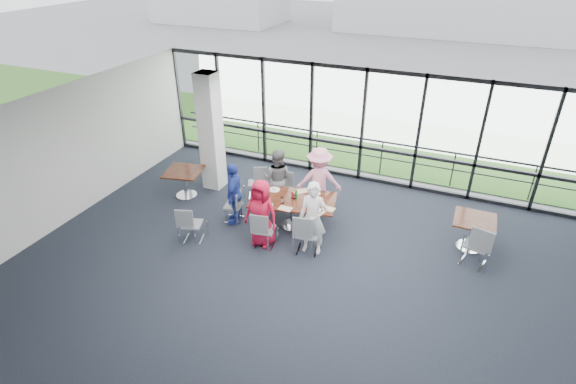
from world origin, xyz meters
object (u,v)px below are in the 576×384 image
at_px(structural_column, 211,132).
at_px(chair_main_fr, 316,194).
at_px(diner_near_left, 262,213).
at_px(diner_near_right, 313,219).
at_px(side_table_left, 184,174).
at_px(chair_main_nl, 265,229).
at_px(chair_main_fl, 284,189).
at_px(diner_far_right, 319,181).
at_px(chair_spare_la, 192,224).
at_px(chair_main_nr, 308,233).
at_px(diner_end, 234,193).
at_px(chair_spare_r, 476,245).
at_px(main_table, 293,204).
at_px(chair_main_end, 233,206).
at_px(side_table_right, 474,224).
at_px(diner_far_left, 277,178).
at_px(chair_spare_lb, 256,183).

bearing_deg(structural_column, chair_main_fr, -1.00).
xyz_separation_m(diner_near_left, diner_near_right, (1.15, 0.17, 0.05)).
xyz_separation_m(side_table_left, chair_main_nl, (2.94, -1.22, -0.20)).
relative_size(chair_main_fl, chair_main_fr, 0.96).
relative_size(diner_far_right, chair_spare_la, 2.02).
height_order(diner_near_right, chair_main_nr, diner_near_right).
distance_m(diner_end, chair_main_nl, 1.31).
bearing_deg(side_table_left, chair_main_nr, -14.93).
bearing_deg(chair_spare_la, chair_spare_r, -3.30).
relative_size(side_table_left, chair_main_fl, 1.35).
distance_m(main_table, chair_main_end, 1.49).
relative_size(side_table_left, side_table_right, 1.26).
relative_size(diner_near_right, chair_spare_la, 1.97).
bearing_deg(main_table, chair_main_nl, -117.13).
distance_m(chair_main_nl, chair_main_nr, 0.98).
relative_size(diner_end, chair_main_end, 1.92).
bearing_deg(chair_main_fl, chair_main_end, 54.41).
height_order(diner_far_left, chair_spare_r, diner_far_left).
relative_size(diner_near_left, chair_spare_r, 1.63).
height_order(diner_far_right, chair_spare_lb, diner_far_right).
distance_m(side_table_right, chair_main_nl, 4.61).
height_order(side_table_right, diner_far_right, diner_far_right).
xyz_separation_m(diner_far_left, chair_spare_la, (-1.16, -2.16, -0.36)).
xyz_separation_m(side_table_right, chair_main_nr, (-3.31, -1.56, -0.16)).
bearing_deg(chair_spare_lb, diner_near_left, 96.37).
bearing_deg(chair_spare_la, diner_near_right, -3.93).
height_order(structural_column, side_table_right, structural_column).
relative_size(chair_main_nr, chair_main_end, 1.16).
bearing_deg(structural_column, main_table, -20.53).
distance_m(main_table, chair_spare_lb, 1.77).
xyz_separation_m(diner_end, chair_spare_r, (5.46, 0.52, -0.30)).
bearing_deg(diner_far_left, chair_spare_r, 170.31).
distance_m(main_table, side_table_right, 4.06).
height_order(side_table_right, chair_main_fr, chair_main_fr).
height_order(chair_main_nr, chair_spare_r, chair_spare_r).
bearing_deg(chair_main_fl, diner_near_right, 127.40).
height_order(chair_main_fl, chair_spare_lb, chair_main_fl).
height_order(structural_column, chair_main_end, structural_column).
bearing_deg(chair_spare_la, main_table, 18.79).
distance_m(diner_far_left, chair_main_nr, 2.12).
bearing_deg(chair_main_fl, side_table_right, 175.06).
bearing_deg(diner_far_right, side_table_left, -9.37).
bearing_deg(diner_far_right, structural_column, -22.71).
height_order(main_table, chair_main_fr, chair_main_fr).
relative_size(chair_spare_la, chair_spare_r, 0.88).
height_order(chair_main_nl, chair_main_end, chair_main_nl).
relative_size(chair_main_fl, chair_spare_r, 0.83).
distance_m(chair_main_nl, chair_spare_lb, 2.27).
relative_size(chair_main_fr, chair_main_end, 1.04).
bearing_deg(side_table_right, diner_near_right, -155.04).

